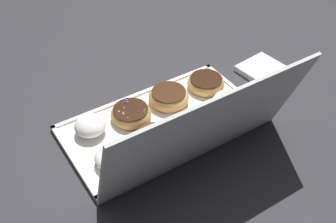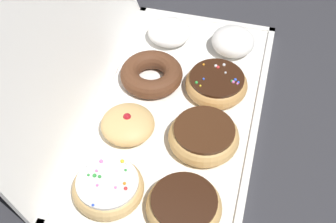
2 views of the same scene
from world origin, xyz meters
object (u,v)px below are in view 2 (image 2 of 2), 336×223
at_px(powdered_filled_donut_3, 233,41).
at_px(chocolate_cake_ring_donut_6, 151,74).
at_px(powdered_filled_donut_7, 169,32).
at_px(sprinkle_donut_4, 108,187).
at_px(chocolate_frosted_donut_0, 184,206).
at_px(sprinkle_donut_2, 216,84).
at_px(jelly_filled_donut_5, 128,124).
at_px(chocolate_frosted_donut_1, 204,136).
at_px(donut_box, 176,112).

relative_size(powdered_filled_donut_3, chocolate_cake_ring_donut_6, 0.73).
distance_m(chocolate_cake_ring_donut_6, powdered_filled_donut_7, 0.13).
bearing_deg(sprinkle_donut_4, powdered_filled_donut_7, 0.27).
xyz_separation_m(chocolate_frosted_donut_0, powdered_filled_donut_7, (0.38, 0.12, 0.00)).
relative_size(sprinkle_donut_2, sprinkle_donut_4, 1.04).
bearing_deg(sprinkle_donut_2, sprinkle_donut_4, 155.53).
bearing_deg(jelly_filled_donut_5, chocolate_frosted_donut_1, -87.32).
bearing_deg(sprinkle_donut_2, chocolate_frosted_donut_1, -178.80).
bearing_deg(powdered_filled_donut_3, sprinkle_donut_4, 161.23).
distance_m(donut_box, sprinkle_donut_4, 0.20).
height_order(powdered_filled_donut_3, jelly_filled_donut_5, powdered_filled_donut_3).
height_order(powdered_filled_donut_3, powdered_filled_donut_7, powdered_filled_donut_3).
height_order(donut_box, powdered_filled_donut_7, powdered_filled_donut_7).
bearing_deg(chocolate_frosted_donut_0, powdered_filled_donut_7, 17.43).
height_order(donut_box, chocolate_cake_ring_donut_6, chocolate_cake_ring_donut_6).
xyz_separation_m(chocolate_frosted_donut_0, powdered_filled_donut_3, (0.38, -0.01, 0.01)).
bearing_deg(chocolate_frosted_donut_0, powdered_filled_donut_3, -1.54).
bearing_deg(donut_box, sprinkle_donut_4, 162.90).
relative_size(chocolate_frosted_donut_0, sprinkle_donut_2, 0.99).
height_order(powdered_filled_donut_3, sprinkle_donut_4, powdered_filled_donut_3).
relative_size(sprinkle_donut_4, chocolate_cake_ring_donut_6, 0.94).
xyz_separation_m(chocolate_frosted_donut_0, chocolate_frosted_donut_1, (0.13, -0.00, 0.00)).
bearing_deg(jelly_filled_donut_5, chocolate_frosted_donut_0, -135.11).
xyz_separation_m(sprinkle_donut_4, powdered_filled_donut_7, (0.38, 0.00, 0.00)).
distance_m(powdered_filled_donut_3, jelly_filled_donut_5, 0.29).
distance_m(sprinkle_donut_2, powdered_filled_donut_7, 0.17).
relative_size(jelly_filled_donut_5, chocolate_cake_ring_donut_6, 0.78).
bearing_deg(chocolate_frosted_donut_0, jelly_filled_donut_5, 44.89).
relative_size(sprinkle_donut_2, jelly_filled_donut_5, 1.25).
bearing_deg(powdered_filled_donut_7, donut_box, -161.92).
relative_size(powdered_filled_donut_3, jelly_filled_donut_5, 0.93).
bearing_deg(powdered_filled_donut_7, sprinkle_donut_4, -179.73).
bearing_deg(jelly_filled_donut_5, donut_box, -45.14).
relative_size(sprinkle_donut_2, powdered_filled_donut_3, 1.34).
distance_m(sprinkle_donut_2, jelly_filled_donut_5, 0.18).
bearing_deg(chocolate_frosted_donut_0, chocolate_frosted_donut_1, -0.97).
bearing_deg(sprinkle_donut_4, chocolate_frosted_donut_0, -91.14).
bearing_deg(powdered_filled_donut_3, powdered_filled_donut_7, 89.25).
xyz_separation_m(chocolate_frosted_donut_1, jelly_filled_donut_5, (-0.01, 0.13, -0.00)).
xyz_separation_m(chocolate_cake_ring_donut_6, powdered_filled_donut_7, (0.13, -0.00, 0.00)).
bearing_deg(chocolate_cake_ring_donut_6, sprinkle_donut_2, -87.83).
bearing_deg(chocolate_frosted_donut_1, jelly_filled_donut_5, 92.68).
xyz_separation_m(sprinkle_donut_2, jelly_filled_donut_5, (-0.13, 0.13, 0.00)).
bearing_deg(donut_box, chocolate_cake_ring_donut_6, 45.76).
height_order(jelly_filled_donut_5, chocolate_cake_ring_donut_6, jelly_filled_donut_5).
bearing_deg(donut_box, powdered_filled_donut_3, -20.47).
distance_m(donut_box, chocolate_cake_ring_donut_6, 0.09).
bearing_deg(sprinkle_donut_4, powdered_filled_donut_3, -18.77).
xyz_separation_m(donut_box, chocolate_frosted_donut_1, (-0.06, -0.06, 0.03)).
distance_m(chocolate_frosted_donut_0, sprinkle_donut_4, 0.12).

